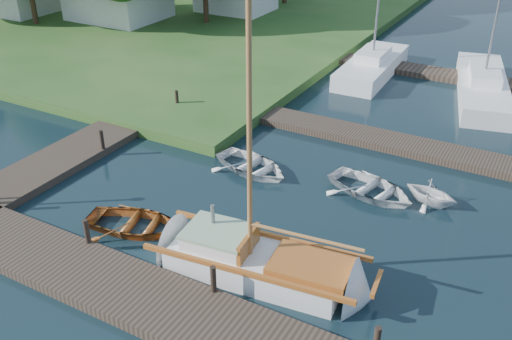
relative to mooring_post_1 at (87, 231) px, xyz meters
The scene contains 15 objects.
ground 5.87m from the mooring_post_1, 59.04° to the left, with size 160.00×160.00×0.00m, color black.
near_dock 3.21m from the mooring_post_1, 18.43° to the right, with size 18.00×2.20×0.30m, color #2D231C.
left_dock 8.62m from the mooring_post_1, 125.54° to the left, with size 2.20×18.00×0.30m, color #2D231C.
far_dock 12.55m from the mooring_post_1, 66.50° to the left, with size 14.00×1.60×0.30m, color #2D231C.
mooring_post_1 is the anchor object (origin of this frame).
mooring_post_2 4.50m from the mooring_post_1, ahead, with size 0.16×0.16×0.80m, color black.
mooring_post_4 6.40m from the mooring_post_1, 128.66° to the left, with size 0.16×0.16×0.80m, color black.
mooring_post_5 10.77m from the mooring_post_1, 111.80° to the left, with size 0.16×0.16×0.80m, color black.
sailboat 5.37m from the mooring_post_1, 16.57° to the left, with size 7.32×2.74×9.83m.
dinghy 1.68m from the mooring_post_1, 72.23° to the left, with size 2.35×3.29×0.68m, color brown.
tender_a 7.02m from the mooring_post_1, 74.82° to the left, with size 2.28×3.19×0.66m, color white.
tender_c 9.71m from the mooring_post_1, 49.03° to the left, with size 2.33×3.27×0.68m, color white.
tender_d 11.42m from the mooring_post_1, 42.98° to the left, with size 1.62×1.87×0.99m, color white.
marina_boat_0 19.60m from the mooring_post_1, 83.68° to the left, with size 2.44×7.16×10.23m.
marina_boat_2 20.78m from the mooring_post_1, 67.35° to the left, with size 4.09×8.92×11.19m.
Camera 1 is at (8.26, -14.77, 10.50)m, focal length 40.00 mm.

